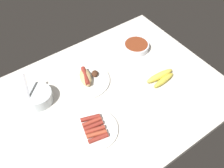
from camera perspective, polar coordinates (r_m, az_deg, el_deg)
name	(u,v)px	position (r cm, az deg, el deg)	size (l,w,h in cm)	color
ground_plane	(109,97)	(134.54, -0.68, -2.95)	(120.00, 90.00, 3.00)	silver
banana_bunch	(161,78)	(141.44, 10.93, 1.43)	(17.60, 8.10, 3.97)	#E5D14C
plate_hotdog_assembled	(86,79)	(139.19, -5.79, 1.13)	(25.98, 25.98, 5.61)	white
plate_sausages	(94,129)	(121.32, -3.97, -9.95)	(22.49, 22.49, 3.08)	white
bowl_chili	(136,46)	(156.86, 5.41, 8.37)	(15.36, 15.36, 4.26)	white
bowl_coleslaw	(38,96)	(133.79, -16.20, -2.69)	(14.55, 14.55, 15.82)	silver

